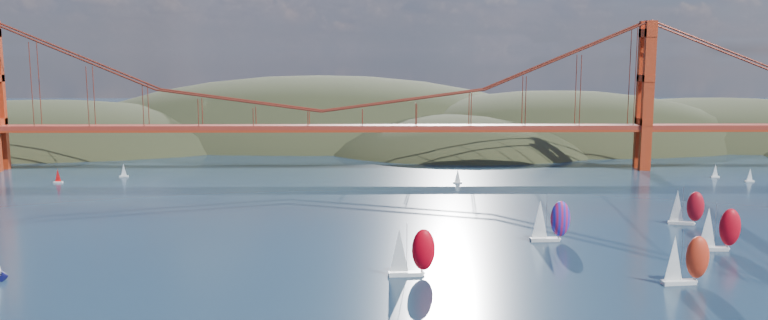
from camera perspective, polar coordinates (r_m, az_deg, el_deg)
The scene contains 12 objects.
headlands at distance 380.27m, azimuth 3.12°, elevation -0.23°, with size 725.00×225.00×96.00m.
bridge at distance 277.92m, azimuth -5.14°, elevation 5.84°, with size 552.00×12.00×55.00m.
racer_0 at distance 149.06m, azimuth 2.05°, elevation -6.94°, with size 9.41×3.95×10.72m.
racer_1 at distance 154.88m, azimuth 21.97°, elevation -6.98°, with size 9.40×4.36×10.63m.
racer_2 at distance 183.13m, azimuth 24.13°, elevation -4.75°, with size 9.42×3.81×10.86m.
racer_3 at distance 206.88m, azimuth 22.00°, elevation -3.32°, with size 8.80×4.89×9.86m.
racer_rwb at distance 179.55m, azimuth 12.51°, elevation -4.47°, with size 9.50×3.97×10.84m.
distant_boat_2 at distance 274.74m, azimuth -23.59°, elevation -1.12°, with size 3.00×2.00×4.70m.
distant_boat_3 at distance 279.02m, azimuth -19.22°, elevation -0.75°, with size 3.00×2.00×4.70m.
distant_boat_4 at distance 287.00m, azimuth 23.93°, elevation -0.76°, with size 3.00×2.00×4.70m.
distant_boat_5 at distance 282.47m, azimuth 26.11°, elevation -1.03°, with size 3.00×2.00×4.70m.
distant_boat_8 at distance 252.57m, azimuth 5.63°, elevation -1.23°, with size 3.00×2.00×4.70m.
Camera 1 is at (19.49, -96.84, 44.45)m, focal length 35.00 mm.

